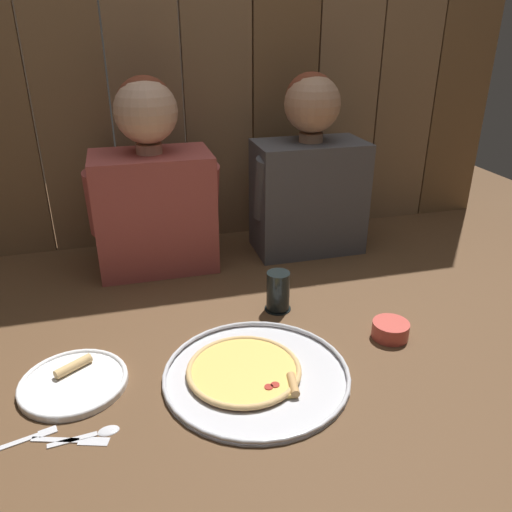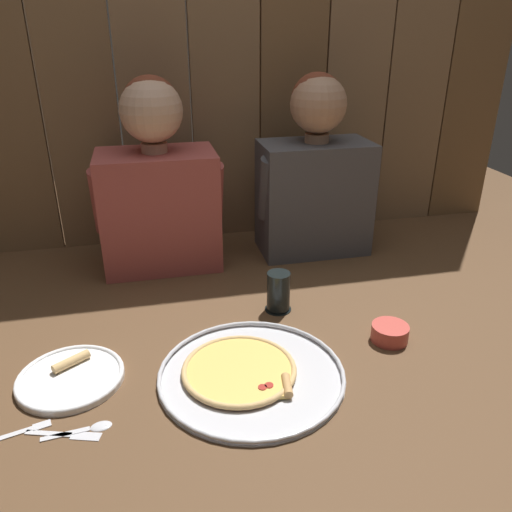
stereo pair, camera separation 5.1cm
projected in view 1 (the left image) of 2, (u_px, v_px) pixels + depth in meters
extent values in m
plane|color=brown|center=(277.00, 331.00, 1.35)|extent=(3.20, 3.20, 0.00)
cylinder|color=silver|center=(256.00, 376.00, 1.18)|extent=(0.44, 0.44, 0.01)
torus|color=silver|center=(256.00, 373.00, 1.18)|extent=(0.44, 0.44, 0.01)
cylinder|color=#B23823|center=(244.00, 371.00, 1.18)|extent=(0.26, 0.26, 0.00)
cylinder|color=#EABC56|center=(244.00, 370.00, 1.18)|extent=(0.25, 0.25, 0.01)
torus|color=tan|center=(244.00, 370.00, 1.18)|extent=(0.27, 0.27, 0.01)
cube|color=#EFC660|center=(275.00, 388.00, 1.13)|extent=(0.09, 0.08, 0.01)
cylinder|color=tan|center=(293.00, 384.00, 1.13)|extent=(0.03, 0.07, 0.02)
cylinder|color=#A3281E|center=(275.00, 385.00, 1.13)|extent=(0.02, 0.02, 0.00)
cylinder|color=#A3281E|center=(269.00, 387.00, 1.12)|extent=(0.02, 0.02, 0.00)
cylinder|color=white|center=(74.00, 383.00, 1.15)|extent=(0.24, 0.24, 0.01)
torus|color=white|center=(73.00, 381.00, 1.15)|extent=(0.24, 0.24, 0.01)
cylinder|color=tan|center=(73.00, 366.00, 1.18)|extent=(0.09, 0.07, 0.02)
cylinder|color=black|center=(278.00, 308.00, 1.46)|extent=(0.08, 0.08, 0.01)
cylinder|color=black|center=(278.00, 290.00, 1.43)|extent=(0.07, 0.07, 0.11)
cylinder|color=#CC4C42|center=(390.00, 330.00, 1.32)|extent=(0.10, 0.10, 0.04)
cylinder|color=#B23823|center=(391.00, 326.00, 1.31)|extent=(0.08, 0.08, 0.02)
cube|color=silver|center=(13.00, 443.00, 0.99)|extent=(0.09, 0.04, 0.01)
cube|color=silver|center=(48.00, 431.00, 1.02)|extent=(0.04, 0.03, 0.01)
cube|color=silver|center=(55.00, 439.00, 1.00)|extent=(0.09, 0.04, 0.01)
cube|color=silver|center=(94.00, 441.00, 1.00)|extent=(0.06, 0.04, 0.00)
cube|color=silver|center=(72.00, 440.00, 1.00)|extent=(0.10, 0.02, 0.01)
ellipsoid|color=silver|center=(108.00, 429.00, 1.02)|extent=(0.05, 0.03, 0.01)
cube|color=#AD4C47|center=(155.00, 211.00, 1.64)|extent=(0.37, 0.24, 0.38)
cylinder|color=#DBAD8E|center=(149.00, 148.00, 1.56)|extent=(0.08, 0.08, 0.03)
sphere|color=#DBAD8E|center=(146.00, 111.00, 1.51)|extent=(0.19, 0.19, 0.19)
sphere|color=brown|center=(145.00, 106.00, 1.52)|extent=(0.18, 0.18, 0.18)
cylinder|color=#AD4C47|center=(99.00, 203.00, 1.54)|extent=(0.08, 0.12, 0.22)
cylinder|color=#AD4C47|center=(207.00, 194.00, 1.62)|extent=(0.08, 0.14, 0.22)
cube|color=#4C4C51|center=(308.00, 197.00, 1.77)|extent=(0.37, 0.21, 0.39)
cylinder|color=tan|center=(311.00, 137.00, 1.68)|extent=(0.08, 0.08, 0.03)
sphere|color=tan|center=(312.00, 104.00, 1.63)|extent=(0.18, 0.18, 0.18)
sphere|color=brown|center=(311.00, 99.00, 1.64)|extent=(0.17, 0.17, 0.17)
cylinder|color=#4C4C51|center=(266.00, 188.00, 1.67)|extent=(0.08, 0.12, 0.22)
cylinder|color=#4C4C51|center=(358.00, 181.00, 1.75)|extent=(0.08, 0.12, 0.22)
cube|color=brown|center=(62.00, 40.00, 1.57)|extent=(0.24, 0.03, 1.40)
cube|color=#866849|center=(142.00, 40.00, 1.63)|extent=(0.24, 0.03, 1.40)
cube|color=#836446|center=(216.00, 39.00, 1.69)|extent=(0.24, 0.03, 1.40)
cube|color=brown|center=(286.00, 38.00, 1.75)|extent=(0.24, 0.03, 1.40)
cube|color=#876849|center=(351.00, 38.00, 1.81)|extent=(0.24, 0.03, 1.40)
cube|color=#826345|center=(412.00, 37.00, 1.86)|extent=(0.24, 0.03, 1.40)
cube|color=brown|center=(469.00, 37.00, 1.92)|extent=(0.24, 0.03, 1.40)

